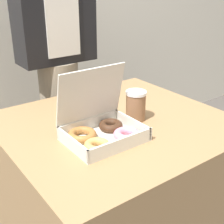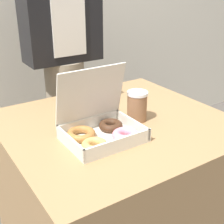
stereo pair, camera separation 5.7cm
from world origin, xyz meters
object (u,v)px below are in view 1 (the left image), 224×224
napkin_holder (99,86)px  person_customer (56,52)px  donut_box (102,129)px  coffee_cup (136,105)px

napkin_holder → person_customer: size_ratio=0.08×
napkin_holder → person_customer: 0.35m
donut_box → napkin_holder: bearing=57.5°
coffee_cup → napkin_holder: size_ratio=0.97×
donut_box → person_customer: (0.18, 0.69, 0.13)m
donut_box → coffee_cup: (0.21, 0.06, 0.02)m
person_customer → napkin_holder: bearing=-80.9°
donut_box → person_customer: size_ratio=0.16×
donut_box → person_customer: 0.72m
donut_box → napkin_holder: donut_box is taller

